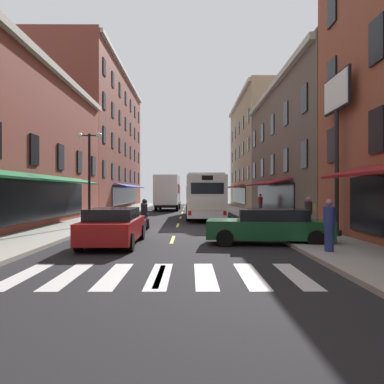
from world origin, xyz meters
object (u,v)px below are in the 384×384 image
object	(u,v)px
sedan_near	(113,226)
motorcycle_rider	(145,217)
box_truck	(168,192)
pedestrian_mid	(329,225)
billboard_sign	(337,114)
sedan_mid	(172,201)
transit_bus	(203,196)
pedestrian_far	(260,204)
street_lamp_twin	(89,174)
bicycle_near	(98,217)
sedan_far	(269,226)
pedestrian_near	(309,213)

from	to	relation	value
sedan_near	motorcycle_rider	bearing A→B (deg)	83.10
box_truck	pedestrian_mid	bearing A→B (deg)	-76.05
box_truck	sedan_near	distance (m)	25.06
billboard_sign	sedan_mid	world-z (taller)	billboard_sign
transit_bus	pedestrian_mid	distance (m)	17.01
motorcycle_rider	pedestrian_far	bearing A→B (deg)	53.14
billboard_sign	sedan_near	xyz separation A→B (m)	(-9.23, -1.72, -4.64)
billboard_sign	pedestrian_mid	size ratio (longest dim) A/B	4.19
billboard_sign	motorcycle_rider	size ratio (longest dim) A/B	3.35
billboard_sign	street_lamp_twin	distance (m)	13.12
billboard_sign	motorcycle_rider	world-z (taller)	billboard_sign
billboard_sign	transit_bus	distance (m)	14.16
transit_bus	bicycle_near	bearing A→B (deg)	-137.10
sedan_far	pedestrian_near	world-z (taller)	pedestrian_near
bicycle_near	pedestrian_near	distance (m)	12.25
transit_bus	sedan_near	world-z (taller)	transit_bus
pedestrian_mid	bicycle_near	bearing A→B (deg)	-125.61
sedan_mid	street_lamp_twin	world-z (taller)	street_lamp_twin
sedan_mid	sedan_far	distance (m)	35.05
transit_bus	sedan_far	distance (m)	14.30
sedan_near	motorcycle_rider	world-z (taller)	motorcycle_rider
sedan_far	motorcycle_rider	distance (m)	7.07
motorcycle_rider	pedestrian_near	world-z (taller)	pedestrian_near
sedan_far	pedestrian_far	bearing A→B (deg)	80.03
billboard_sign	motorcycle_rider	bearing A→B (deg)	160.48
transit_bus	pedestrian_far	bearing A→B (deg)	14.74
box_truck	pedestrian_near	world-z (taller)	box_truck
street_lamp_twin	sedan_far	bearing A→B (deg)	-35.95
pedestrian_mid	sedan_far	bearing A→B (deg)	-141.10
sedan_far	motorcycle_rider	bearing A→B (deg)	139.65
box_truck	motorcycle_rider	distance (m)	20.27
motorcycle_rider	bicycle_near	distance (m)	4.71
sedan_mid	pedestrian_far	size ratio (longest dim) A/B	2.67
box_truck	pedestrian_mid	xyz separation A→B (m)	(6.79, -27.34, -0.95)
sedan_near	sedan_mid	bearing A→B (deg)	89.21
transit_bus	sedan_near	bearing A→B (deg)	-105.34
sedan_mid	pedestrian_mid	distance (m)	37.78
box_truck	sedan_near	bearing A→B (deg)	-91.22
sedan_mid	pedestrian_near	size ratio (longest dim) A/B	2.78
pedestrian_mid	box_truck	bearing A→B (deg)	-155.34
sedan_near	street_lamp_twin	size ratio (longest dim) A/B	0.87
billboard_sign	pedestrian_far	size ratio (longest dim) A/B	4.03
pedestrian_far	box_truck	bearing A→B (deg)	114.37
sedan_near	pedestrian_near	world-z (taller)	pedestrian_near
pedestrian_mid	motorcycle_rider	bearing A→B (deg)	-125.80
street_lamp_twin	billboard_sign	bearing A→B (deg)	-21.89
billboard_sign	sedan_far	xyz separation A→B (m)	(-3.26, -1.51, -4.66)
pedestrian_far	sedan_mid	bearing A→B (deg)	96.66
billboard_sign	motorcycle_rider	xyz separation A→B (m)	(-8.65, 3.07, -4.65)
sedan_near	pedestrian_near	distance (m)	9.39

